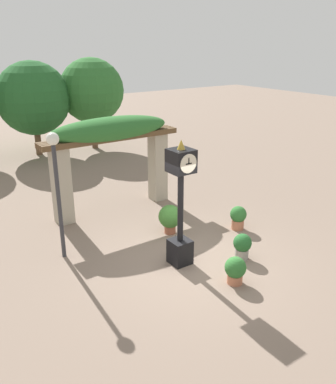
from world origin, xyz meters
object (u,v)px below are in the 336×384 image
(potted_plant_near_left, at_px, (238,217))
(potted_plant_far_right, at_px, (242,245))
(lamp_post, at_px, (56,174))
(potted_plant_far_left, at_px, (170,217))
(potted_plant_near_right, at_px, (235,269))
(pedestal_clock, at_px, (180,205))

(potted_plant_near_left, distance_m, potted_plant_far_right, 1.67)
(lamp_post, bearing_deg, potted_plant_far_left, -8.04)
(potted_plant_near_left, distance_m, potted_plant_near_right, 2.78)
(pedestal_clock, distance_m, potted_plant_far_left, 1.93)
(potted_plant_far_left, bearing_deg, potted_plant_near_right, -95.01)
(potted_plant_near_right, bearing_deg, pedestal_clock, 108.99)
(potted_plant_far_right, bearing_deg, pedestal_clock, 153.09)
(potted_plant_near_left, xyz_separation_m, potted_plant_far_right, (-1.08, -1.27, -0.02))
(pedestal_clock, relative_size, potted_plant_far_left, 3.69)
(pedestal_clock, relative_size, lamp_post, 0.97)
(lamp_post, bearing_deg, pedestal_clock, -40.67)
(pedestal_clock, xyz_separation_m, potted_plant_far_left, (0.73, 1.46, -1.04))
(potted_plant_near_right, bearing_deg, potted_plant_near_left, 44.99)
(potted_plant_near_left, distance_m, potted_plant_far_left, 1.93)
(pedestal_clock, relative_size, potted_plant_near_right, 4.80)
(lamp_post, bearing_deg, potted_plant_far_right, -35.89)
(potted_plant_near_left, relative_size, potted_plant_far_right, 1.05)
(pedestal_clock, height_order, potted_plant_far_left, pedestal_clock)
(potted_plant_near_left, height_order, potted_plant_near_right, potted_plant_near_left)
(pedestal_clock, xyz_separation_m, potted_plant_near_left, (2.44, 0.58, -1.13))
(potted_plant_far_right, relative_size, lamp_post, 0.21)
(potted_plant_far_left, xyz_separation_m, lamp_post, (-2.89, 0.41, 1.66))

